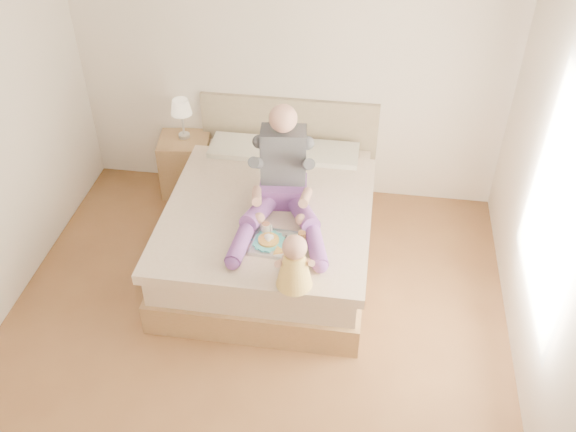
# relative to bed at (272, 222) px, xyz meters

# --- Properties ---
(room) EXTENTS (4.02, 4.22, 2.71)m
(room) POSITION_rel_bed_xyz_m (0.08, -1.08, 1.19)
(room) COLOR brown
(room) RESTS_ON ground
(bed) EXTENTS (1.70, 2.18, 1.00)m
(bed) POSITION_rel_bed_xyz_m (0.00, 0.00, 0.00)
(bed) COLOR olive
(bed) RESTS_ON ground
(nightstand) EXTENTS (0.53, 0.49, 0.59)m
(nightstand) POSITION_rel_bed_xyz_m (-1.00, 0.80, -0.02)
(nightstand) COLOR olive
(nightstand) RESTS_ON ground
(lamp) EXTENTS (0.20, 0.20, 0.40)m
(lamp) POSITION_rel_bed_xyz_m (-1.00, 0.84, 0.58)
(lamp) COLOR silver
(lamp) RESTS_ON nightstand
(adult) EXTENTS (0.77, 1.12, 0.91)m
(adult) POSITION_rel_bed_xyz_m (0.12, -0.18, 0.56)
(adult) COLOR #663687
(adult) RESTS_ON bed
(tray) EXTENTS (0.44, 0.36, 0.12)m
(tray) POSITION_rel_bed_xyz_m (0.16, -0.62, 0.32)
(tray) COLOR silver
(tray) RESTS_ON bed
(baby) EXTENTS (0.29, 0.40, 0.44)m
(baby) POSITION_rel_bed_xyz_m (0.34, -1.01, 0.47)
(baby) COLOR #EBBD4A
(baby) RESTS_ON bed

